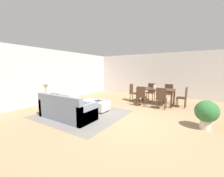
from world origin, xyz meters
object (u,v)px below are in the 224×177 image
object	(u,v)px
couch	(66,110)
dining_chair_head_east	(184,96)
dining_chair_far_right	(168,92)
potted_plant	(207,112)
ottoman_table	(95,105)
side_table	(47,100)
dining_chair_head_west	(133,92)
book_on_ottoman	(98,100)
vase_centerpiece	(154,87)
dining_chair_near_right	(161,97)
dining_chair_far_left	(151,91)
dining_table	(156,90)
table_lamp	(46,87)
dining_chair_near_left	(141,95)

from	to	relation	value
couch	dining_chair_head_east	xyz separation A→B (m)	(3.31, 3.67, 0.22)
dining_chair_far_right	potted_plant	distance (m)	3.43
ottoman_table	side_table	size ratio (longest dim) A/B	1.83
dining_chair_head_west	book_on_ottoman	size ratio (longest dim) A/B	3.54
vase_centerpiece	dining_chair_near_right	bearing A→B (deg)	-58.11
ottoman_table	dining_chair_far_left	xyz separation A→B (m)	(1.35, 3.24, 0.28)
dining_table	couch	bearing A→B (deg)	-119.23
dining_chair_head_east	dining_chair_near_right	bearing A→B (deg)	-134.75
ottoman_table	dining_chair_head_east	size ratio (longest dim) A/B	1.17
table_lamp	dining_chair_far_left	distance (m)	5.29
potted_plant	table_lamp	bearing A→B (deg)	-165.65
dining_chair_head_east	vase_centerpiece	distance (m)	1.35
dining_chair_head_east	book_on_ottoman	bearing A→B (deg)	-140.53
dining_chair_far_right	dining_chair_near_right	bearing A→B (deg)	-89.72
side_table	dining_table	xyz separation A→B (m)	(3.39, 3.58, 0.21)
table_lamp	book_on_ottoman	world-z (taller)	table_lamp
couch	dining_chair_near_left	bearing A→B (deg)	60.73
dining_chair_head_east	ottoman_table	bearing A→B (deg)	-141.53
ottoman_table	dining_chair_head_east	bearing A→B (deg)	38.47
dining_chair_head_west	vase_centerpiece	xyz separation A→B (m)	(1.11, 0.05, 0.34)
dining_chair_near_left	book_on_ottoman	distance (m)	2.04
table_lamp	book_on_ottoman	xyz separation A→B (m)	(1.72, 1.16, -0.57)
book_on_ottoman	dining_table	bearing A→B (deg)	55.49
couch	ottoman_table	distance (m)	1.29
dining_chair_near_left	vase_centerpiece	size ratio (longest dim) A/B	4.86
dining_chair_near_right	dining_table	bearing A→B (deg)	118.83
dining_chair_far_right	dining_chair_head_east	bearing A→B (deg)	-48.54
couch	dining_chair_far_right	bearing A→B (deg)	61.10
table_lamp	dining_chair_far_left	xyz separation A→B (m)	(2.94, 4.37, -0.48)
side_table	dining_table	size ratio (longest dim) A/B	0.34
couch	dining_chair_head_west	world-z (taller)	dining_chair_head_west
vase_centerpiece	dining_chair_far_left	bearing A→B (deg)	116.17
table_lamp	dining_chair_near_right	bearing A→B (deg)	35.67
side_table	vase_centerpiece	xyz separation A→B (m)	(3.31, 3.60, 0.39)
ottoman_table	dining_chair_far_right	world-z (taller)	dining_chair_far_right
dining_table	dining_chair_far_right	size ratio (longest dim) A/B	1.86
couch	ottoman_table	xyz separation A→B (m)	(0.27, 1.26, -0.06)
ottoman_table	dining_chair_near_left	world-z (taller)	dining_chair_near_left
dining_chair_far_right	dining_chair_head_west	distance (m)	1.85
side_table	table_lamp	distance (m)	0.54
ottoman_table	dining_chair_far_right	distance (m)	4.01
dining_chair_far_right	vase_centerpiece	size ratio (longest dim) A/B	4.86
dining_chair_near_right	dining_chair_far_right	world-z (taller)	same
dining_chair_near_left	vase_centerpiece	distance (m)	0.95
couch	dining_chair_near_right	distance (m)	3.84
dining_chair_far_right	dining_chair_head_east	size ratio (longest dim) A/B	1.00
potted_plant	couch	bearing A→B (deg)	-159.70
vase_centerpiece	book_on_ottoman	world-z (taller)	vase_centerpiece
dining_chair_near_left	potted_plant	distance (m)	2.81
dining_chair_near_right	potted_plant	xyz separation A→B (m)	(1.53, -1.38, -0.03)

